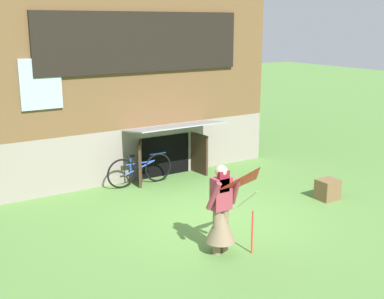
{
  "coord_description": "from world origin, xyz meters",
  "views": [
    {
      "loc": [
        -5.49,
        -7.83,
        3.85
      ],
      "look_at": [
        -0.11,
        0.62,
        1.29
      ],
      "focal_mm": 46.63,
      "sensor_mm": 36.0,
      "label": 1
    }
  ],
  "objects_px": {
    "kite": "(260,189)",
    "bicycle_blue": "(140,170)",
    "person": "(221,217)",
    "wooden_crate": "(328,189)"
  },
  "relations": [
    {
      "from": "wooden_crate",
      "to": "kite",
      "type": "bearing_deg",
      "value": -156.17
    },
    {
      "from": "person",
      "to": "bicycle_blue",
      "type": "xyz_separation_m",
      "value": [
        0.51,
        4.07,
        -0.28
      ]
    },
    {
      "from": "person",
      "to": "kite",
      "type": "distance_m",
      "value": 0.87
    },
    {
      "from": "kite",
      "to": "bicycle_blue",
      "type": "height_order",
      "value": "kite"
    },
    {
      "from": "person",
      "to": "wooden_crate",
      "type": "height_order",
      "value": "person"
    },
    {
      "from": "kite",
      "to": "wooden_crate",
      "type": "xyz_separation_m",
      "value": [
        3.19,
        1.41,
        -1.01
      ]
    },
    {
      "from": "kite",
      "to": "wooden_crate",
      "type": "bearing_deg",
      "value": 23.83
    },
    {
      "from": "bicycle_blue",
      "to": "kite",
      "type": "bearing_deg",
      "value": -90.43
    },
    {
      "from": "kite",
      "to": "wooden_crate",
      "type": "relative_size",
      "value": 3.24
    },
    {
      "from": "bicycle_blue",
      "to": "wooden_crate",
      "type": "relative_size",
      "value": 3.68
    }
  ]
}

